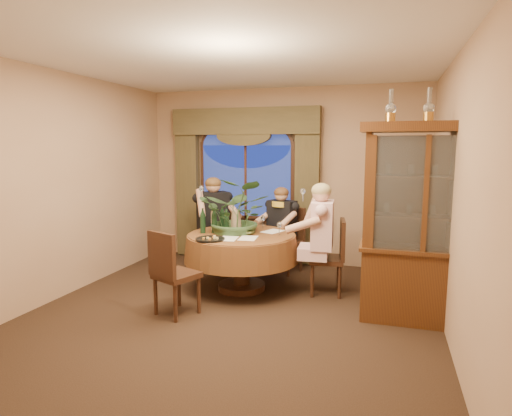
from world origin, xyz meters
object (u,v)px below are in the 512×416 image
(dining_table, at_px, (242,262))
(wine_bottle_3, at_px, (213,218))
(oil_lamp_center, at_px, (429,105))
(person_scarf, at_px, (282,230))
(chair_back, at_px, (223,239))
(china_cabinet, at_px, (422,225))
(oil_lamp_right, at_px, (469,104))
(wine_bottle_4, at_px, (222,218))
(wine_bottle_2, at_px, (226,221))
(olive_bowl, at_px, (248,233))
(person_pink, at_px, (322,240))
(wine_bottle_0, at_px, (203,221))
(centerpiece_plant, at_px, (238,186))
(chair_back_right, at_px, (285,241))
(chair_front_left, at_px, (177,273))
(wine_bottle_1, at_px, (214,221))
(person_back, at_px, (213,224))
(chair_right, at_px, (326,257))
(stoneware_vase, at_px, (236,221))
(oil_lamp_left, at_px, (391,106))

(dining_table, relative_size, wine_bottle_3, 4.55)
(oil_lamp_center, bearing_deg, person_scarf, 143.15)
(chair_back, distance_m, person_scarf, 0.91)
(china_cabinet, xyz_separation_m, person_scarf, (-1.86, 1.39, -0.42))
(oil_lamp_right, xyz_separation_m, wine_bottle_4, (-2.86, 0.59, -1.38))
(wine_bottle_2, height_order, wine_bottle_3, same)
(china_cabinet, xyz_separation_m, olive_bowl, (-2.08, 0.41, -0.29))
(dining_table, bearing_deg, wine_bottle_4, 154.16)
(person_pink, height_order, wine_bottle_0, person_pink)
(person_pink, xyz_separation_m, centerpiece_plant, (-1.12, 0.01, 0.64))
(chair_back_right, relative_size, person_pink, 0.67)
(person_scarf, bearing_deg, china_cabinet, 160.97)
(chair_front_left, distance_m, wine_bottle_1, 1.06)
(oil_lamp_right, xyz_separation_m, wine_bottle_2, (-2.72, 0.37, -1.38))
(china_cabinet, distance_m, person_pink, 1.28)
(person_back, relative_size, olive_bowl, 8.87)
(person_pink, bearing_deg, wine_bottle_3, 82.90)
(oil_lamp_right, xyz_separation_m, chair_front_left, (-2.96, -0.58, -1.82))
(oil_lamp_right, relative_size, chair_back, 0.35)
(dining_table, relative_size, wine_bottle_0, 4.55)
(chair_right, bearing_deg, wine_bottle_4, 81.69)
(chair_back_right, distance_m, chair_back, 0.95)
(oil_lamp_right, distance_m, wine_bottle_1, 3.23)
(olive_bowl, distance_m, wine_bottle_2, 0.31)
(chair_back_right, relative_size, wine_bottle_4, 2.91)
(china_cabinet, height_order, stoneware_vase, china_cabinet)
(wine_bottle_2, bearing_deg, person_pink, 6.70)
(wine_bottle_2, distance_m, wine_bottle_3, 0.34)
(oil_lamp_left, xyz_separation_m, chair_back, (-2.37, 1.22, -1.82))
(oil_lamp_center, xyz_separation_m, chair_right, (-1.08, 0.59, -1.82))
(china_cabinet, bearing_deg, wine_bottle_2, 170.99)
(chair_right, xyz_separation_m, wine_bottle_1, (-1.45, -0.21, 0.44))
(wine_bottle_1, relative_size, wine_bottle_2, 1.00)
(chair_right, xyz_separation_m, wine_bottle_2, (-1.27, -0.22, 0.44))
(oil_lamp_right, relative_size, stoneware_vase, 1.18)
(oil_lamp_right, relative_size, olive_bowl, 2.11)
(oil_lamp_center, bearing_deg, dining_table, 168.74)
(china_cabinet, height_order, oil_lamp_center, oil_lamp_center)
(dining_table, bearing_deg, centerpiece_plant, 129.93)
(chair_front_left, height_order, wine_bottle_0, wine_bottle_0)
(oil_lamp_right, relative_size, chair_back_right, 0.35)
(dining_table, xyz_separation_m, centerpiece_plant, (-0.08, 0.10, 0.99))
(oil_lamp_left, bearing_deg, wine_bottle_0, 171.66)
(olive_bowl, bearing_deg, centerpiece_plant, 146.31)
(stoneware_vase, bearing_deg, oil_lamp_left, -16.19)
(oil_lamp_right, xyz_separation_m, chair_right, (-1.45, 0.59, -1.82))
(chair_front_left, distance_m, olive_bowl, 1.16)
(china_cabinet, bearing_deg, chair_back, 155.99)
(chair_right, relative_size, chair_back, 1.00)
(wine_bottle_0, xyz_separation_m, wine_bottle_2, (0.32, 0.04, 0.00))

